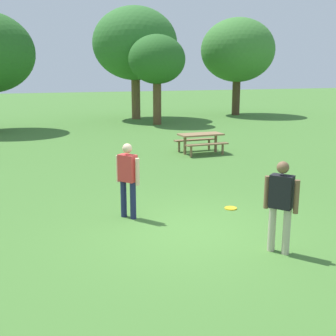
# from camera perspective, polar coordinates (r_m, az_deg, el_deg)

# --- Properties ---
(ground_plane) EXTENTS (120.00, 120.00, 0.00)m
(ground_plane) POSITION_cam_1_polar(r_m,az_deg,el_deg) (8.60, 3.04, -8.39)
(ground_plane) COLOR #447530
(person_thrower) EXTENTS (0.40, 0.51, 1.64)m
(person_thrower) POSITION_cam_1_polar(r_m,az_deg,el_deg) (7.55, 14.94, -4.32)
(person_thrower) COLOR #B7AD93
(person_thrower) RESTS_ON ground
(person_catcher) EXTENTS (0.40, 0.51, 1.64)m
(person_catcher) POSITION_cam_1_polar(r_m,az_deg,el_deg) (9.09, -5.43, -1.04)
(person_catcher) COLOR #1E234C
(person_catcher) RESTS_ON ground
(frisbee) EXTENTS (0.29, 0.29, 0.03)m
(frisbee) POSITION_cam_1_polar(r_m,az_deg,el_deg) (10.01, 8.43, -5.36)
(frisbee) COLOR yellow
(frisbee) RESTS_ON ground
(picnic_table_near) EXTENTS (1.70, 1.42, 0.77)m
(picnic_table_near) POSITION_cam_1_polar(r_m,az_deg,el_deg) (16.55, 4.41, 3.92)
(picnic_table_near) COLOR olive
(picnic_table_near) RESTS_ON ground
(tree_slender_mid) EXTENTS (5.52, 5.52, 7.26)m
(tree_slender_mid) POSITION_cam_1_polar(r_m,az_deg,el_deg) (28.88, -4.46, 16.29)
(tree_slender_mid) COLOR brown
(tree_slender_mid) RESTS_ON ground
(tree_back_left) EXTENTS (3.35, 3.35, 5.24)m
(tree_back_left) POSITION_cam_1_polar(r_m,az_deg,el_deg) (25.59, -1.50, 14.28)
(tree_back_left) COLOR brown
(tree_back_left) RESTS_ON ground
(tree_back_right) EXTENTS (5.27, 5.27, 6.87)m
(tree_back_right) POSITION_cam_1_polar(r_m,az_deg,el_deg) (31.87, 9.35, 15.33)
(tree_back_right) COLOR #4C3823
(tree_back_right) RESTS_ON ground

